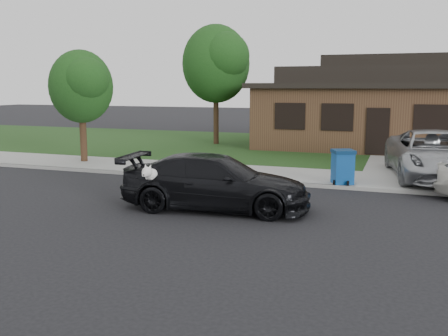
% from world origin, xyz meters
% --- Properties ---
extents(ground, '(120.00, 120.00, 0.00)m').
position_xyz_m(ground, '(0.00, 0.00, 0.00)').
color(ground, black).
rests_on(ground, ground).
extents(sidewalk, '(60.00, 3.00, 0.12)m').
position_xyz_m(sidewalk, '(0.00, 5.00, 0.06)').
color(sidewalk, gray).
rests_on(sidewalk, ground).
extents(curb, '(60.00, 0.12, 0.12)m').
position_xyz_m(curb, '(0.00, 3.50, 0.06)').
color(curb, gray).
rests_on(curb, ground).
extents(lawn, '(60.00, 13.00, 0.13)m').
position_xyz_m(lawn, '(0.00, 13.00, 0.07)').
color(lawn, '#193814').
rests_on(lawn, ground).
extents(driveway, '(4.50, 13.00, 0.14)m').
position_xyz_m(driveway, '(6.00, 10.00, 0.07)').
color(driveway, gray).
rests_on(driveway, ground).
extents(sedan, '(5.17, 2.60, 1.45)m').
position_xyz_m(sedan, '(0.45, -0.24, 0.73)').
color(sedan, black).
rests_on(sedan, ground).
extents(minivan, '(3.49, 6.13, 1.61)m').
position_xyz_m(minivan, '(6.11, 5.77, 0.95)').
color(minivan, '#A6A9AD').
rests_on(minivan, driveway).
extents(recycling_bin, '(0.87, 0.87, 1.10)m').
position_xyz_m(recycling_bin, '(3.30, 3.87, 0.68)').
color(recycling_bin, navy).
rests_on(recycling_bin, sidewalk).
extents(house, '(12.60, 8.60, 4.65)m').
position_xyz_m(house, '(4.00, 15.00, 2.13)').
color(house, '#422B1C').
rests_on(house, ground).
extents(tree_0, '(3.78, 3.60, 6.34)m').
position_xyz_m(tree_0, '(-4.34, 12.88, 4.48)').
color(tree_0, '#332114').
rests_on(tree_0, ground).
extents(tree_2, '(2.73, 2.60, 4.59)m').
position_xyz_m(tree_2, '(-7.38, 5.11, 3.27)').
color(tree_2, '#332114').
rests_on(tree_2, ground).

